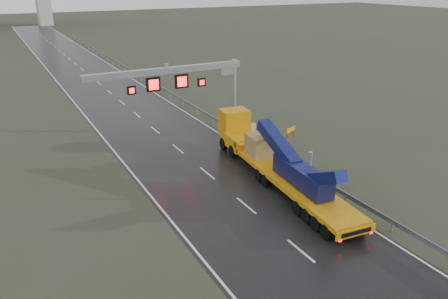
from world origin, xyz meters
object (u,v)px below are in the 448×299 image
sign_gantry (189,81)px  heavy_haul_truck (269,155)px  striped_barrier (252,130)px  exit_sign_pair (291,134)px

sign_gantry → heavy_haul_truck: size_ratio=0.81×
heavy_haul_truck → striped_barrier: 9.14m
exit_sign_pair → striped_barrier: 5.20m
heavy_haul_truck → striped_barrier: (3.65, 8.31, -1.04)m
exit_sign_pair → striped_barrier: size_ratio=1.81×
heavy_haul_truck → striped_barrier: size_ratio=15.02×
striped_barrier → heavy_haul_truck: bearing=-130.3°
sign_gantry → heavy_haul_truck: (2.07, -10.33, -3.96)m
exit_sign_pair → sign_gantry: bearing=111.9°
heavy_haul_truck → exit_sign_pair: size_ratio=8.32×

